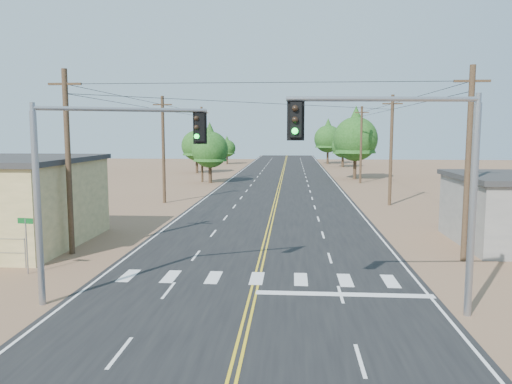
{
  "coord_description": "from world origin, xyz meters",
  "views": [
    {
      "loc": [
        1.57,
        -14.08,
        6.66
      ],
      "look_at": [
        -0.34,
        12.14,
        3.5
      ],
      "focal_mm": 35.0,
      "sensor_mm": 36.0,
      "label": 1
    }
  ],
  "objects": [
    {
      "name": "signal_mast_right",
      "position": [
        6.05,
        3.8,
        5.44
      ],
      "size": [
        6.8,
        1.08,
        8.02
      ],
      "rotation": [
        0.0,
        0.0,
        0.1
      ],
      "color": "gray",
      "rests_on": "ground"
    },
    {
      "name": "utility_pole_right_mid",
      "position": [
        10.5,
        32.0,
        5.12
      ],
      "size": [
        1.8,
        0.3,
        10.0
      ],
      "color": "#4C3826",
      "rests_on": "ground"
    },
    {
      "name": "ground",
      "position": [
        0.0,
        0.0,
        0.0
      ],
      "size": [
        220.0,
        220.0,
        0.0
      ],
      "primitive_type": "plane",
      "color": "#856247",
      "rests_on": "ground"
    },
    {
      "name": "tree_right_mid",
      "position": [
        11.21,
        82.49,
        4.42
      ],
      "size": [
        4.34,
        4.34,
        7.23
      ],
      "color": "#3F2D1E",
      "rests_on": "ground"
    },
    {
      "name": "tree_right_near",
      "position": [
        10.44,
        57.43,
        6.35
      ],
      "size": [
        6.22,
        6.22,
        10.37
      ],
      "color": "#3F2D1E",
      "rests_on": "ground"
    },
    {
      "name": "tree_left_near",
      "position": [
        -9.24,
        50.89,
        4.88
      ],
      "size": [
        4.79,
        4.79,
        7.99
      ],
      "color": "#3F2D1E",
      "rests_on": "ground"
    },
    {
      "name": "utility_pole_left_mid",
      "position": [
        -10.5,
        32.0,
        5.12
      ],
      "size": [
        1.8,
        0.3,
        10.0
      ],
      "color": "#4C3826",
      "rests_on": "ground"
    },
    {
      "name": "tree_left_mid",
      "position": [
        -14.0,
        66.38,
        5.0
      ],
      "size": [
        4.9,
        4.9,
        8.17
      ],
      "color": "#3F2D1E",
      "rests_on": "ground"
    },
    {
      "name": "tree_right_far",
      "position": [
        9.0,
        92.07,
        5.86
      ],
      "size": [
        5.74,
        5.74,
        9.57
      ],
      "color": "#3F2D1E",
      "rests_on": "ground"
    },
    {
      "name": "utility_pole_right_far",
      "position": [
        10.5,
        52.0,
        5.12
      ],
      "size": [
        1.8,
        0.3,
        10.0
      ],
      "color": "#4C3826",
      "rests_on": "ground"
    },
    {
      "name": "street_sign",
      "position": [
        -10.84,
        8.0,
        1.8
      ],
      "size": [
        0.79,
        0.13,
        2.68
      ],
      "rotation": [
        0.0,
        0.0,
        -0.12
      ],
      "color": "gray",
      "rests_on": "ground"
    },
    {
      "name": "utility_pole_right_near",
      "position": [
        10.5,
        12.0,
        5.12
      ],
      "size": [
        1.8,
        0.3,
        10.0
      ],
      "color": "#4C3826",
      "rests_on": "ground"
    },
    {
      "name": "tree_left_far",
      "position": [
        -12.13,
        90.04,
        3.65
      ],
      "size": [
        3.59,
        3.59,
        5.98
      ],
      "color": "#3F2D1E",
      "rests_on": "ground"
    },
    {
      "name": "utility_pole_left_near",
      "position": [
        -10.5,
        12.0,
        5.12
      ],
      "size": [
        1.8,
        0.3,
        10.0
      ],
      "color": "#4C3826",
      "rests_on": "ground"
    },
    {
      "name": "signal_mast_left",
      "position": [
        -6.3,
        4.81,
        5.28
      ],
      "size": [
        6.21,
        2.99,
        7.76
      ],
      "rotation": [
        0.0,
        0.0,
        0.43
      ],
      "color": "gray",
      "rests_on": "ground"
    },
    {
      "name": "road",
      "position": [
        0.0,
        30.0,
        0.01
      ],
      "size": [
        15.0,
        200.0,
        0.02
      ],
      "primitive_type": "cube",
      "color": "black",
      "rests_on": "ground"
    },
    {
      "name": "utility_pole_left_far",
      "position": [
        -10.5,
        52.0,
        5.12
      ],
      "size": [
        1.8,
        0.3,
        10.0
      ],
      "color": "#4C3826",
      "rests_on": "ground"
    }
  ]
}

